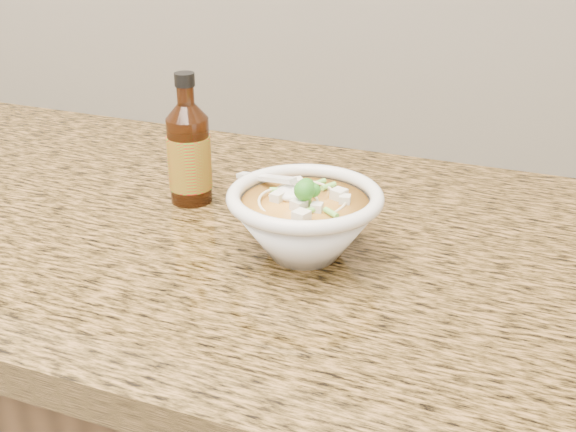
% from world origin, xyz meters
% --- Properties ---
extents(counter_slab, '(4.00, 0.68, 0.04)m').
position_xyz_m(counter_slab, '(0.00, 1.68, 0.88)').
color(counter_slab, olive).
rests_on(counter_slab, cabinet).
extents(soup_bowl, '(0.19, 0.17, 0.10)m').
position_xyz_m(soup_bowl, '(0.32, 1.62, 0.94)').
color(soup_bowl, silver).
rests_on(soup_bowl, counter_slab).
extents(hot_sauce_bottle, '(0.07, 0.07, 0.17)m').
position_xyz_m(hot_sauce_bottle, '(0.13, 1.71, 0.96)').
color(hot_sauce_bottle, '#3F1A08').
rests_on(hot_sauce_bottle, counter_slab).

